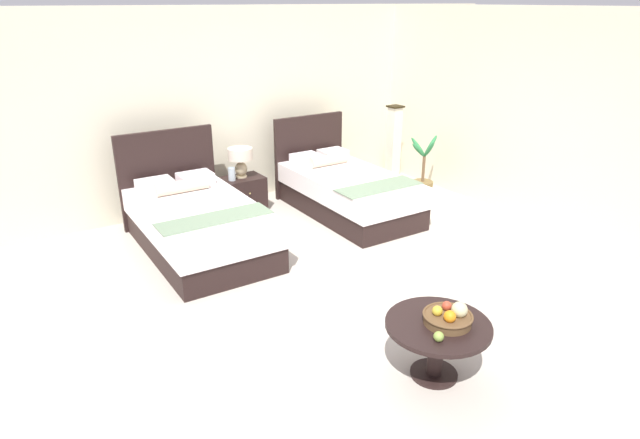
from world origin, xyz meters
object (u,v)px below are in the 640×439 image
(bed_near_corner, at_px, (346,190))
(vase, at_px, (232,174))
(table_lamp, at_px, (240,158))
(floor_lamp_corner, at_px, (394,144))
(loose_apple, at_px, (439,337))
(coffee_table, at_px, (437,336))
(nightstand, at_px, (243,194))
(fruit_bowl, at_px, (449,317))
(potted_palm, at_px, (422,181))
(bed_near_window, at_px, (198,223))

(bed_near_corner, height_order, vase, bed_near_corner)
(table_lamp, height_order, floor_lamp_corner, floor_lamp_corner)
(table_lamp, relative_size, loose_apple, 5.32)
(coffee_table, height_order, floor_lamp_corner, floor_lamp_corner)
(loose_apple, bearing_deg, bed_near_corner, 63.42)
(nightstand, xyz_separation_m, fruit_bowl, (-0.32, -4.12, 0.29))
(potted_palm, bearing_deg, table_lamp, 159.12)
(bed_near_corner, relative_size, coffee_table, 2.68)
(bed_near_window, xyz_separation_m, loose_apple, (0.45, -3.42, 0.19))
(fruit_bowl, distance_m, potted_palm, 4.27)
(nightstand, relative_size, fruit_bowl, 1.48)
(bed_near_window, relative_size, potted_palm, 2.40)
(table_lamp, relative_size, coffee_table, 0.50)
(vase, relative_size, potted_palm, 0.19)
(table_lamp, bearing_deg, potted_palm, -20.88)
(bed_near_corner, distance_m, potted_palm, 1.35)
(bed_near_window, bearing_deg, table_lamp, 40.51)
(table_lamp, bearing_deg, vase, -160.40)
(coffee_table, bearing_deg, floor_lamp_corner, 52.91)
(nightstand, bearing_deg, floor_lamp_corner, -2.89)
(loose_apple, bearing_deg, nightstand, 82.59)
(bed_near_corner, height_order, fruit_bowl, bed_near_corner)
(bed_near_corner, distance_m, nightstand, 1.43)
(fruit_bowl, bearing_deg, bed_near_window, 101.58)
(loose_apple, distance_m, floor_lamp_corner, 5.19)
(table_lamp, xyz_separation_m, coffee_table, (-0.38, -4.10, -0.40))
(bed_near_corner, bearing_deg, nightstand, 144.13)
(bed_near_window, xyz_separation_m, floor_lamp_corner, (3.60, 0.70, 0.29))
(bed_near_window, relative_size, fruit_bowl, 5.75)
(vase, distance_m, potted_palm, 2.83)
(bed_near_corner, xyz_separation_m, potted_palm, (1.34, -0.10, -0.08))
(loose_apple, distance_m, potted_palm, 4.51)
(table_lamp, bearing_deg, coffee_table, -95.33)
(table_lamp, xyz_separation_m, fruit_bowl, (-0.32, -4.14, -0.23))
(bed_near_corner, bearing_deg, table_lamp, 143.48)
(fruit_bowl, bearing_deg, loose_apple, -151.55)
(coffee_table, bearing_deg, bed_near_window, 100.72)
(bed_near_window, xyz_separation_m, potted_palm, (3.50, -0.10, -0.09))
(loose_apple, bearing_deg, floor_lamp_corner, 52.52)
(nightstand, relative_size, vase, 3.17)
(vase, distance_m, fruit_bowl, 4.09)
(bed_near_corner, distance_m, coffee_table, 3.59)
(bed_near_window, height_order, potted_palm, bed_near_window)
(potted_palm, bearing_deg, floor_lamp_corner, 82.45)
(fruit_bowl, xyz_separation_m, loose_apple, (-0.23, -0.12, -0.02))
(potted_palm, bearing_deg, loose_apple, -132.62)
(table_lamp, distance_m, potted_palm, 2.72)
(vase, relative_size, coffee_table, 0.22)
(nightstand, height_order, vase, vase)
(fruit_bowl, bearing_deg, vase, 87.82)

